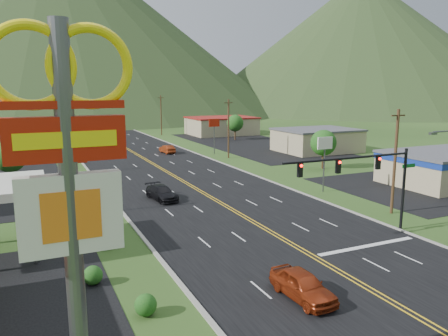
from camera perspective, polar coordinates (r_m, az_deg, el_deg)
name	(u,v)px	position (r m, az deg, el deg)	size (l,w,h in m)	color
pylon_sign	(68,174)	(14.51, -19.68, -0.73)	(4.32, 0.60, 14.00)	#59595E
traffic_signal	(368,172)	(36.57, 18.27, -0.50)	(13.10, 0.43, 7.00)	black
streetlight_west	(64,126)	(82.75, -20.14, 5.15)	(3.28, 0.25, 9.00)	#59595E
building_east_mid	(317,140)	(84.43, 12.05, 3.59)	(14.40, 11.40, 4.30)	tan
building_east_far	(222,126)	(112.57, -0.32, 5.54)	(16.40, 12.40, 4.50)	tan
pole_sign_west_a	(76,163)	(42.98, -18.76, 0.67)	(2.00, 0.18, 6.40)	#59595E
pole_sign_west_b	(58,138)	(64.72, -20.85, 3.67)	(2.00, 0.18, 6.40)	#59595E
pole_sign_east_a	(325,149)	(51.34, 13.02, 2.48)	(2.00, 0.18, 6.40)	#59595E
pole_sign_east_b	(214,126)	(78.95, -1.29, 5.46)	(2.00, 0.18, 6.40)	#59595E
tree_west_a	(10,156)	(57.82, -26.20, 1.37)	(3.84, 3.84, 5.82)	#382314
tree_east_a	(323,143)	(66.36, 12.86, 3.24)	(3.84, 3.84, 5.82)	#382314
tree_east_b	(235,123)	(100.76, 1.46, 5.89)	(3.84, 3.84, 5.82)	#382314
utility_pole_a	(395,161)	(44.29, 21.43, 0.87)	(1.60, 0.28, 10.00)	#382314
utility_pole_b	(228,128)	(74.61, 0.59, 5.23)	(1.60, 0.28, 10.00)	#382314
utility_pole_c	(161,115)	(112.00, -8.22, 6.88)	(1.60, 0.28, 10.00)	#382314
utility_pole_d	(127,108)	(150.74, -12.59, 7.64)	(1.60, 0.28, 10.00)	#382314
mountain_n	(57,23)	(234.92, -20.96, 17.30)	(220.00, 220.00, 85.00)	#253D1B
mountain_ne	(360,43)	(252.15, 17.32, 15.28)	(180.00, 180.00, 70.00)	#253D1B
car_red_near	(303,286)	(26.22, 10.22, -14.89)	(1.90, 4.72, 1.61)	maroon
car_dark_mid	(162,193)	(47.51, -8.13, -3.28)	(2.10, 5.16, 1.50)	black
car_red_far	(167,149)	(81.00, -7.44, 2.44)	(1.57, 4.50, 1.48)	maroon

